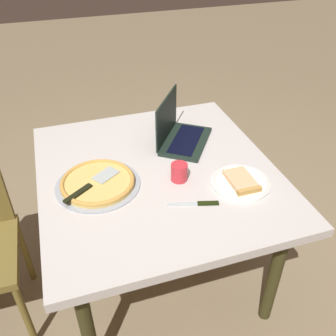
% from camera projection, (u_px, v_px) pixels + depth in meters
% --- Properties ---
extents(ground_plane, '(12.00, 12.00, 0.00)m').
position_uv_depth(ground_plane, '(159.00, 270.00, 2.22)').
color(ground_plane, '#837254').
extents(dining_table, '(1.18, 1.11, 0.75)m').
position_uv_depth(dining_table, '(158.00, 183.00, 1.83)').
color(dining_table, beige).
rests_on(dining_table, ground_plane).
extents(laptop, '(0.40, 0.37, 0.25)m').
position_uv_depth(laptop, '(179.00, 133.00, 1.96)').
color(laptop, black).
rests_on(laptop, dining_table).
extents(pizza_plate, '(0.26, 0.26, 0.04)m').
position_uv_depth(pizza_plate, '(241.00, 182.00, 1.68)').
color(pizza_plate, white).
rests_on(pizza_plate, dining_table).
extents(pizza_tray, '(0.38, 0.38, 0.04)m').
position_uv_depth(pizza_tray, '(98.00, 182.00, 1.68)').
color(pizza_tray, '#99A2AF').
rests_on(pizza_tray, dining_table).
extents(table_knife, '(0.08, 0.22, 0.01)m').
position_uv_depth(table_knife, '(199.00, 204.00, 1.58)').
color(table_knife, '#B0BFC1').
rests_on(table_knife, dining_table).
extents(drink_cup, '(0.08, 0.08, 0.08)m').
position_uv_depth(drink_cup, '(179.00, 172.00, 1.70)').
color(drink_cup, red).
rests_on(drink_cup, dining_table).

